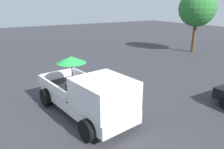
% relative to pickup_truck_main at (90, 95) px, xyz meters
% --- Properties ---
extents(ground_plane, '(80.00, 80.00, 0.00)m').
position_rel_pickup_truck_main_xyz_m(ground_plane, '(-0.44, -0.06, -0.98)').
color(ground_plane, '#38383D').
extents(pickup_truck_main, '(5.26, 2.80, 2.35)m').
position_rel_pickup_truck_main_xyz_m(pickup_truck_main, '(0.00, 0.00, 0.00)').
color(pickup_truck_main, black).
rests_on(pickup_truck_main, ground).
extents(tree_by_lot, '(3.37, 3.37, 5.80)m').
position_rel_pickup_truck_main_xyz_m(tree_by_lot, '(-6.22, 14.11, 3.12)').
color(tree_by_lot, brown).
rests_on(tree_by_lot, ground).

